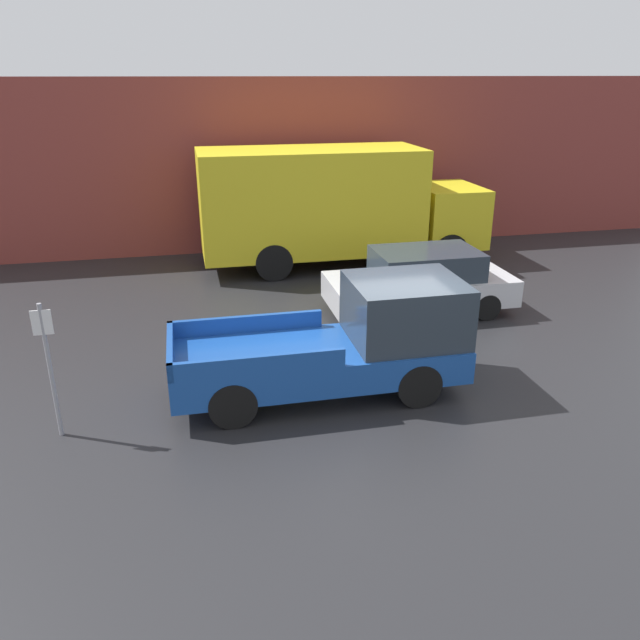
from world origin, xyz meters
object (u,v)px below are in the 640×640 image
object	(u,v)px
car	(421,281)
delivery_truck	(331,204)
parking_sign	(49,363)
pickup_truck	(348,342)

from	to	relation	value
car	delivery_truck	size ratio (longest dim) A/B	0.53
delivery_truck	car	bearing A→B (deg)	-74.88
delivery_truck	parking_sign	bearing A→B (deg)	-127.54
delivery_truck	parking_sign	size ratio (longest dim) A/B	3.73
pickup_truck	parking_sign	bearing A→B (deg)	-174.02
delivery_truck	pickup_truck	bearing A→B (deg)	-101.21
car	parking_sign	xyz separation A→B (m)	(-7.76, -4.09, 0.51)
pickup_truck	delivery_truck	world-z (taller)	delivery_truck
car	parking_sign	size ratio (longest dim) A/B	1.97
parking_sign	car	bearing A→B (deg)	27.78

